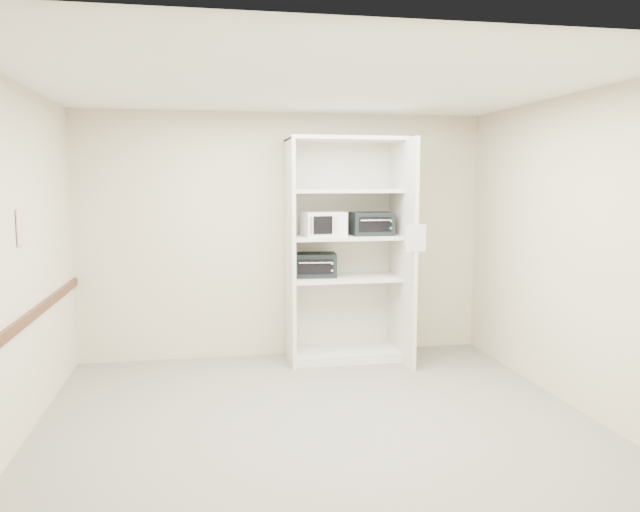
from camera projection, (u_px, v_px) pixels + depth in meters
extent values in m
cube|color=slate|center=(316.00, 419.00, 5.15)|extent=(4.50, 4.00, 0.01)
cube|color=white|center=(316.00, 84.00, 4.83)|extent=(4.50, 4.00, 0.01)
cube|color=beige|center=(285.00, 236.00, 6.94)|extent=(4.50, 0.02, 2.70)
cube|color=beige|center=(388.00, 305.00, 3.04)|extent=(4.50, 0.02, 2.70)
cube|color=beige|center=(16.00, 263.00, 4.58)|extent=(0.02, 4.00, 2.70)
cube|color=beige|center=(572.00, 251.00, 5.40)|extent=(0.02, 4.00, 2.70)
cube|color=silver|center=(290.00, 252.00, 6.65)|extent=(0.04, 0.60, 2.40)
cube|color=silver|center=(402.00, 251.00, 6.72)|extent=(0.04, 0.90, 2.40)
cube|color=silver|center=(339.00, 248.00, 7.06)|extent=(1.24, 0.02, 2.40)
cube|color=silver|center=(344.00, 354.00, 6.92)|extent=(1.16, 0.56, 0.10)
cube|color=silver|center=(345.00, 278.00, 6.82)|extent=(1.16, 0.56, 0.04)
cube|color=silver|center=(345.00, 237.00, 6.76)|extent=(1.16, 0.56, 0.04)
cube|color=silver|center=(345.00, 191.00, 6.70)|extent=(1.16, 0.56, 0.04)
cube|color=silver|center=(345.00, 139.00, 6.64)|extent=(1.24, 0.60, 0.04)
cube|color=white|center=(324.00, 224.00, 6.65)|extent=(0.46, 0.37, 0.26)
cube|color=black|center=(371.00, 224.00, 6.76)|extent=(0.44, 0.33, 0.25)
cube|color=black|center=(315.00, 265.00, 6.79)|extent=(0.49, 0.39, 0.25)
cube|color=white|center=(416.00, 238.00, 6.25)|extent=(0.21, 0.02, 0.27)
cube|color=#3D2012|center=(22.00, 323.00, 4.64)|extent=(0.04, 3.98, 0.08)
cube|color=silver|center=(21.00, 227.00, 4.69)|extent=(0.01, 0.20, 0.27)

